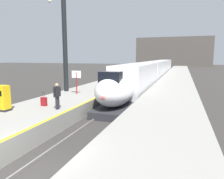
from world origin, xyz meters
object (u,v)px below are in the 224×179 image
object	(u,v)px
ticket_machine_yellow	(3,99)
departure_info_board	(76,78)
station_column_mid	(64,32)
passenger_mid_platform	(110,79)
passenger_near_edge	(57,94)
rolling_suitcase	(44,102)
highspeed_train_main	(155,70)

from	to	relation	value
ticket_machine_yellow	departure_info_board	distance (m)	7.12
station_column_mid	passenger_mid_platform	bearing A→B (deg)	43.16
station_column_mid	passenger_near_edge	xyz separation A→B (m)	(3.35, -6.75, -4.76)
rolling_suitcase	ticket_machine_yellow	size ratio (longest dim) A/B	0.61
highspeed_train_main	station_column_mid	world-z (taller)	station_column_mid
station_column_mid	ticket_machine_yellow	size ratio (longest dim) A/B	6.00
station_column_mid	passenger_near_edge	bearing A→B (deg)	-63.62
passenger_mid_platform	rolling_suitcase	bearing A→B (deg)	-99.35
station_column_mid	passenger_near_edge	world-z (taller)	station_column_mid
highspeed_train_main	ticket_machine_yellow	xyz separation A→B (m)	(-5.55, -30.17, -0.17)
passenger_near_edge	rolling_suitcase	distance (m)	1.67
station_column_mid	ticket_machine_yellow	distance (m)	9.57
station_column_mid	passenger_mid_platform	distance (m)	6.74
passenger_mid_platform	ticket_machine_yellow	world-z (taller)	passenger_mid_platform
passenger_near_edge	ticket_machine_yellow	bearing A→B (deg)	-155.12
station_column_mid	departure_info_board	distance (m)	4.77
station_column_mid	rolling_suitcase	world-z (taller)	station_column_mid
highspeed_train_main	departure_info_board	distance (m)	23.60
station_column_mid	highspeed_train_main	bearing A→B (deg)	75.00
passenger_near_edge	station_column_mid	bearing A→B (deg)	116.38
rolling_suitcase	departure_info_board	distance (m)	5.15
ticket_machine_yellow	departure_info_board	size ratio (longest dim) A/B	0.75
passenger_near_edge	departure_info_board	xyz separation A→B (m)	(-1.55, 5.54, 0.52)
rolling_suitcase	ticket_machine_yellow	distance (m)	2.52
passenger_near_edge	rolling_suitcase	xyz separation A→B (m)	(-1.43, 0.53, -0.69)
rolling_suitcase	station_column_mid	bearing A→B (deg)	107.16
passenger_mid_platform	ticket_machine_yellow	xyz separation A→B (m)	(-3.13, -11.41, -0.25)
ticket_machine_yellow	departure_info_board	xyz separation A→B (m)	(1.45, 6.93, 0.77)
passenger_mid_platform	passenger_near_edge	bearing A→B (deg)	-90.77
passenger_mid_platform	ticket_machine_yellow	distance (m)	11.84
highspeed_train_main	rolling_suitcase	bearing A→B (deg)	-98.02
highspeed_train_main	station_column_mid	size ratio (longest dim) A/B	5.82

